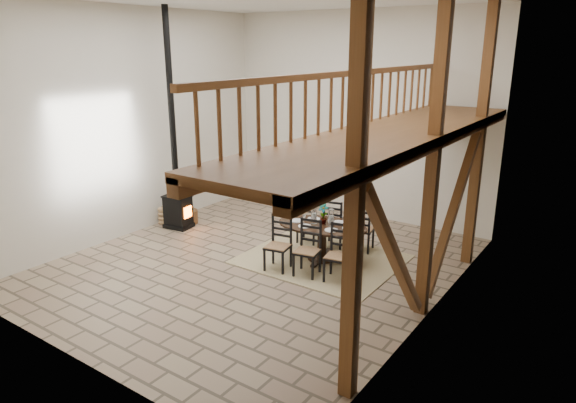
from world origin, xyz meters
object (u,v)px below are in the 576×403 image
Objects in this scene: log_stack at (166,216)px; wood_stove at (176,181)px; dining_table at (322,241)px; log_basket at (188,216)px.

wood_stove is at bearing 7.63° from log_stack.
dining_table is 4.21m from log_stack.
wood_stove is 10.05× the size of log_basket.
wood_stove is at bearing -82.10° from log_basket.
log_stack is (-0.38, -0.05, -0.92)m from wood_stove.
dining_table is 3.89m from wood_stove.
dining_table is 0.46× the size of wood_stove.
wood_stove reaches higher than log_stack.
wood_stove is 1.00m from log_stack.
dining_table is at bearing 4.52° from log_stack.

